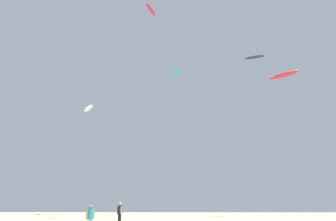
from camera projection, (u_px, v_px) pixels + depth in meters
person_foreground at (90, 217)px, 18.23m from camera, size 0.39×0.40×1.57m
person_midground at (120, 212)px, 24.72m from camera, size 0.40×0.49×1.76m
kite_aloft_0 at (151, 10)px, 39.31m from camera, size 1.47×2.74×0.59m
kite_aloft_1 at (284, 75)px, 45.04m from camera, size 4.02×3.72×0.51m
kite_aloft_2 at (178, 71)px, 48.25m from camera, size 1.63×2.88×0.41m
kite_aloft_3 at (88, 108)px, 54.83m from camera, size 3.22×4.57×0.80m
kite_aloft_4 at (255, 57)px, 58.02m from camera, size 3.80×2.23×0.39m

